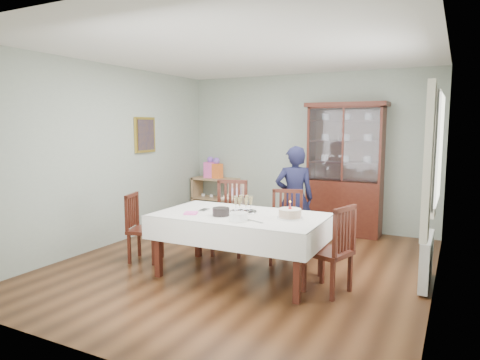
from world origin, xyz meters
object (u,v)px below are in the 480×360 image
Objects in this scene: chair_end_left at (145,241)px; gift_bag_pink at (210,168)px; chair_far_right at (286,241)px; high_chair at (235,216)px; gift_bag_orange at (216,169)px; chair_end_right at (329,267)px; china_cabinet at (345,167)px; dining_table at (240,245)px; woman at (294,198)px; chair_far_left at (229,232)px; champagne_tray at (243,207)px; birthday_cake at (290,214)px; sideboard at (215,198)px.

chair_end_left is 2.18× the size of gift_bag_pink.
chair_far_right is 1.36m from high_chair.
high_chair is at bearing -48.55° from gift_bag_orange.
chair_far_right is 0.98× the size of chair_end_right.
gift_bag_pink is (-2.60, 0.00, -0.14)m from china_cabinet.
gift_bag_orange is (-1.02, 1.16, 0.61)m from high_chair.
china_cabinet is 2.00m from high_chair.
high_chair is at bearing 119.80° from dining_table.
gift_bag_pink is 0.14m from gift_bag_orange.
china_cabinet is 2.30× the size of high_chair.
woman is at bearing -14.44° from high_chair.
chair_end_right is (0.49, -2.64, -0.84)m from china_cabinet.
china_cabinet is at bearing 64.80° from chair_far_right.
gift_bag_orange reaches higher than high_chair.
chair_far_left is 3.15× the size of champagne_tray.
china_cabinet reaches higher than birthday_cake.
gift_bag_orange is (-2.48, 2.59, 0.16)m from birthday_cake.
dining_table is 2.12× the size of chair_far_right.
chair_far_right is (2.20, -1.90, -0.12)m from sideboard.
gift_bag_orange is at bearing 0.00° from gift_bag_pink.
high_chair is 1.75m from gift_bag_pink.
gift_bag_orange is at bearing 122.85° from chair_far_right.
chair_far_right is at bearing -40.92° from sideboard.
champagne_tray is at bearing -103.49° from china_cabinet.
sideboard is (-1.91, 2.66, 0.02)m from dining_table.
chair_far_right is 0.78m from woman.
chair_far_right is 1.89m from chair_end_left.
champagne_tray is at bearing -64.44° from chair_far_left.
sideboard is 3.65m from birthday_cake.
gift_bag_pink is at bearing 179.97° from china_cabinet.
chair_end_left is at bearing -72.69° from chair_end_right.
china_cabinet is at bearing 90.28° from birthday_cake.
chair_far_left is at bearing -64.47° from chair_end_left.
chair_far_right is at bearing -117.37° from chair_end_right.
champagne_tray is at bearing -101.84° from chair_end_left.
china_cabinet reaches higher than chair_end_right.
chair_end_left is (0.49, -2.70, -0.13)m from sideboard.
woman reaches higher than dining_table.
gift_bag_orange is (0.14, 0.00, -0.01)m from gift_bag_pink.
chair_far_right is 1.10m from chair_end_right.
gift_bag_pink reaches higher than birthday_cake.
chair_far_left reaches higher than chair_far_right.
chair_far_left reaches higher than dining_table.
sideboard is 0.95× the size of chair_far_right.
gift_bag_pink reaches higher than champagne_tray.
sideboard is at bearing -55.87° from woman.
chair_end_left is at bearing -126.97° from china_cabinet.
chair_far_right is at bearing 76.41° from woman.
chair_end_right is 2.43× the size of gift_bag_orange.
dining_table is at bearing -73.67° from chair_end_right.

